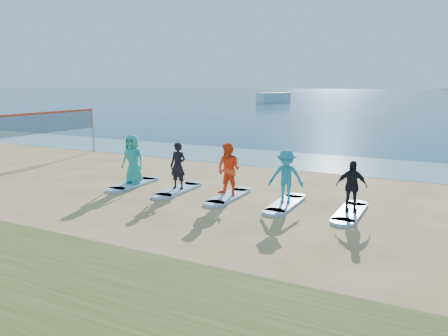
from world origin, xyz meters
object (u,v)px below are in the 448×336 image
at_px(surfboard_2, 229,196).
at_px(student_1, 178,166).
at_px(surfboard_0, 134,184).
at_px(student_2, 229,169).
at_px(student_3, 286,177).
at_px(surfboard_3, 285,204).
at_px(student_4, 351,186).
at_px(volleyball_net, 24,125).
at_px(surfboard_1, 178,190).
at_px(boat_offshore_a, 273,103).
at_px(student_0, 133,159).
at_px(surfboard_4, 350,212).

bearing_deg(surfboard_2, student_1, 180.00).
xyz_separation_m(surfboard_0, student_2, (4.13, 0.00, 0.95)).
bearing_deg(surfboard_0, student_3, 0.00).
distance_m(student_2, surfboard_3, 2.27).
relative_size(surfboard_0, student_1, 1.28).
xyz_separation_m(surfboard_0, student_4, (8.25, 0.00, 0.82)).
xyz_separation_m(volleyball_net, surfboard_1, (9.61, -1.22, -1.86)).
bearing_deg(boat_offshore_a, student_0, -48.74).
height_order(volleyball_net, surfboard_0, volleyball_net).
distance_m(boat_offshore_a, surfboard_2, 74.69).
relative_size(surfboard_0, student_4, 1.42).
relative_size(volleyball_net, surfboard_2, 4.13).
bearing_deg(surfboard_2, student_3, 0.00).
height_order(surfboard_1, surfboard_3, same).
bearing_deg(student_0, student_1, -3.24).
bearing_deg(surfboard_3, surfboard_2, 180.00).
xyz_separation_m(surfboard_2, student_4, (4.13, 0.00, 0.82)).
relative_size(student_0, surfboard_4, 0.85).
bearing_deg(surfboard_1, boat_offshore_a, 108.30).
distance_m(student_0, student_3, 6.19).
bearing_deg(surfboard_4, surfboard_2, 180.00).
height_order(surfboard_1, student_1, student_1).
xyz_separation_m(volleyball_net, student_1, (9.61, -1.22, -0.96)).
xyz_separation_m(student_0, surfboard_1, (2.06, 0.00, -0.98)).
distance_m(student_0, surfboard_3, 6.27).
bearing_deg(surfboard_1, student_4, 0.00).
relative_size(student_0, student_3, 1.09).
bearing_deg(volleyball_net, surfboard_0, -9.17).
distance_m(volleyball_net, student_3, 13.82).
bearing_deg(volleyball_net, surfboard_4, -4.41).
xyz_separation_m(boat_offshore_a, student_2, (25.31, -70.27, 1.00)).
bearing_deg(student_1, surfboard_4, 0.64).
height_order(surfboard_2, surfboard_4, same).
relative_size(boat_offshore_a, student_0, 3.96).
bearing_deg(student_3, student_4, -13.31).
bearing_deg(student_4, surfboard_0, 164.51).
relative_size(boat_offshore_a, surfboard_1, 3.39).
bearing_deg(surfboard_0, surfboard_3, 0.00).
xyz_separation_m(student_2, surfboard_3, (2.06, 0.00, -0.95)).
bearing_deg(surfboard_1, student_0, 180.00).
relative_size(surfboard_1, surfboard_3, 1.00).
distance_m(volleyball_net, surfboard_4, 15.95).
bearing_deg(surfboard_1, volleyball_net, 172.78).
distance_m(volleyball_net, student_2, 11.77).
height_order(volleyball_net, student_1, volleyball_net).
bearing_deg(surfboard_4, surfboard_0, 180.00).
height_order(student_1, student_3, student_3).
xyz_separation_m(student_0, surfboard_4, (8.25, 0.00, -0.98)).
bearing_deg(surfboard_0, boat_offshore_a, 106.77).
height_order(boat_offshore_a, surfboard_4, boat_offshore_a).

